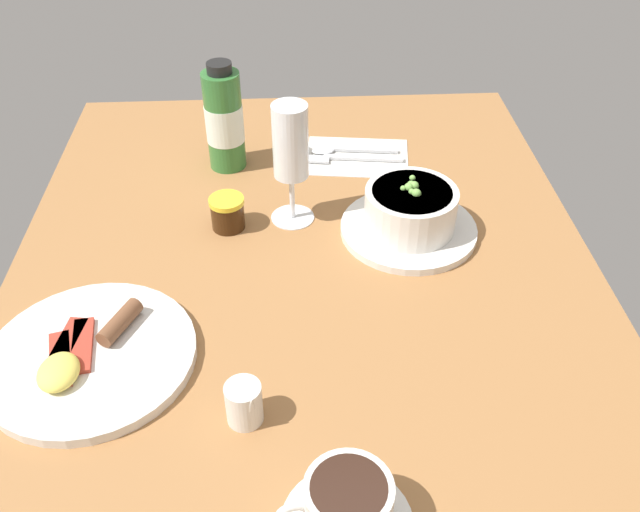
# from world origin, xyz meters

# --- Properties ---
(ground_plane) EXTENTS (1.10, 0.84, 0.03)m
(ground_plane) POSITION_xyz_m (0.00, 0.00, -0.01)
(ground_plane) COLOR #9E6B3D
(porridge_bowl) EXTENTS (0.21, 0.21, 0.08)m
(porridge_bowl) POSITION_xyz_m (0.09, -0.16, 0.04)
(porridge_bowl) COLOR silver
(porridge_bowl) RESTS_ON ground_plane
(cutlery_setting) EXTENTS (0.15, 0.19, 0.01)m
(cutlery_setting) POSITION_xyz_m (0.31, -0.10, 0.00)
(cutlery_setting) COLOR silver
(cutlery_setting) RESTS_ON ground_plane
(coffee_cup) EXTENTS (0.13, 0.14, 0.07)m
(coffee_cup) POSITION_xyz_m (-0.38, -0.03, 0.03)
(coffee_cup) COLOR silver
(coffee_cup) RESTS_ON ground_plane
(creamer_jug) EXTENTS (0.05, 0.04, 0.06)m
(creamer_jug) POSITION_xyz_m (-0.25, 0.08, 0.03)
(creamer_jug) COLOR silver
(creamer_jug) RESTS_ON ground_plane
(wine_glass) EXTENTS (0.07, 0.07, 0.19)m
(wine_glass) POSITION_xyz_m (0.13, 0.01, 0.12)
(wine_glass) COLOR white
(wine_glass) RESTS_ON ground_plane
(jam_jar) EXTENTS (0.05, 0.05, 0.05)m
(jam_jar) POSITION_xyz_m (0.11, 0.11, 0.03)
(jam_jar) COLOR #371E0C
(jam_jar) RESTS_ON ground_plane
(sauce_bottle_green) EXTENTS (0.06, 0.06, 0.19)m
(sauce_bottle_green) POSITION_xyz_m (0.30, 0.12, 0.09)
(sauce_bottle_green) COLOR #337233
(sauce_bottle_green) RESTS_ON ground_plane
(breakfast_plate) EXTENTS (0.26, 0.26, 0.04)m
(breakfast_plate) POSITION_xyz_m (-0.15, 0.27, 0.01)
(breakfast_plate) COLOR silver
(breakfast_plate) RESTS_ON ground_plane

